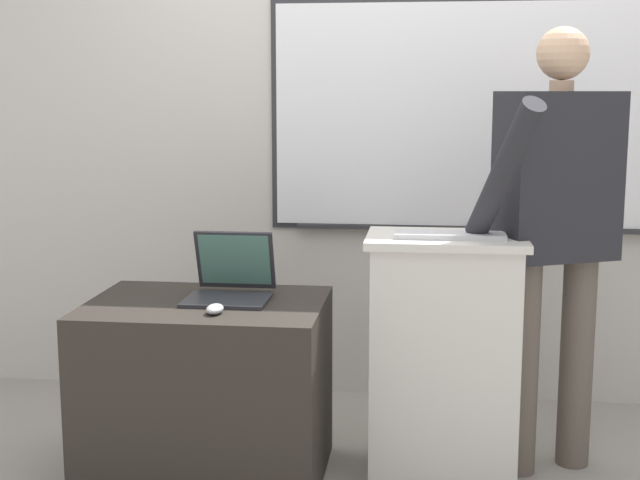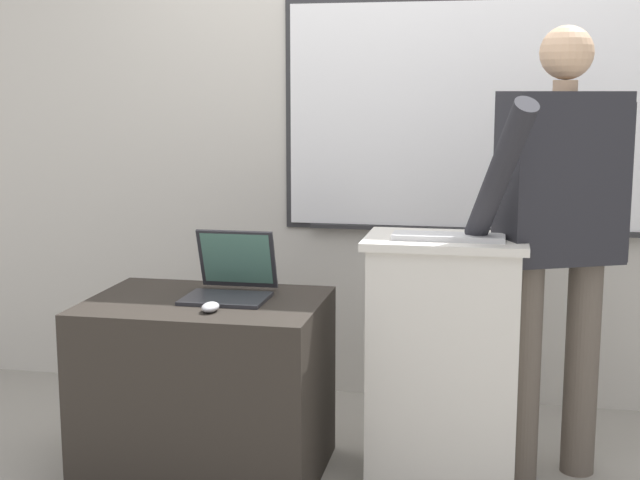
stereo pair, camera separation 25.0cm
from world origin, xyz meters
The scene contains 7 objects.
back_wall centered at (0.02, 1.31, 1.35)m, with size 6.40×0.17×2.70m.
lectern_podium centered at (0.31, 0.36, 0.47)m, with size 0.60×0.41×0.94m.
side_desk centered at (-0.59, 0.22, 0.35)m, with size 0.89×0.66×0.69m.
person_presenter centered at (0.72, 0.45, 1.00)m, with size 0.62×0.70×1.71m.
laptop centered at (-0.51, 0.31, 0.76)m, with size 0.31×0.33×0.25m.
wireless_keyboard centered at (0.32, 0.31, 0.95)m, with size 0.41×0.13×0.02m.
computer_mouse_by_laptop centered at (-0.51, 0.05, 0.71)m, with size 0.06×0.10×0.03m.
Camera 2 is at (0.48, -2.93, 1.48)m, focal length 50.00 mm.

